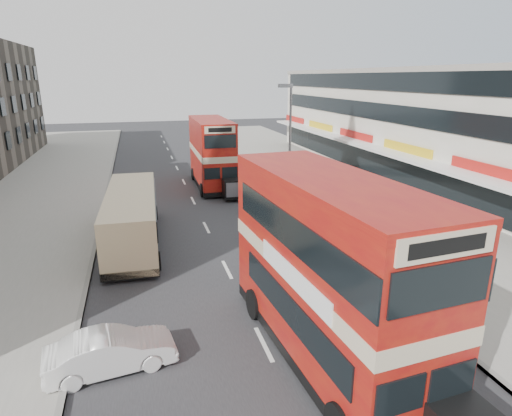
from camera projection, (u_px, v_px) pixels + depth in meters
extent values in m
plane|color=#28282B|center=(283.00, 384.00, 12.47)|extent=(160.00, 160.00, 0.00)
cube|color=#28282B|center=(193.00, 201.00, 30.90)|extent=(12.00, 90.00, 0.01)
cube|color=gray|center=(344.00, 189.00, 33.94)|extent=(12.00, 90.00, 0.15)
cube|color=gray|center=(8.00, 213.00, 27.81)|extent=(12.00, 90.00, 0.15)
cube|color=gray|center=(104.00, 206.00, 29.32)|extent=(0.20, 90.00, 0.16)
cube|color=gray|center=(273.00, 194.00, 32.43)|extent=(0.20, 90.00, 0.16)
cube|color=beige|center=(422.00, 127.00, 36.53)|extent=(8.00, 46.00, 9.00)
cube|color=black|center=(377.00, 162.00, 36.35)|extent=(0.10, 44.00, 2.40)
cube|color=gray|center=(428.00, 70.00, 35.18)|extent=(8.20, 46.20, 0.40)
cube|color=white|center=(369.00, 146.00, 35.72)|extent=(1.80, 44.00, 0.20)
cylinder|color=slate|center=(290.00, 146.00, 29.57)|extent=(0.16, 0.16, 8.00)
cube|color=slate|center=(286.00, 86.00, 28.29)|extent=(1.00, 0.20, 0.25)
cube|color=black|center=(323.00, 342.00, 13.75)|extent=(3.49, 9.08, 0.39)
cube|color=maroon|center=(325.00, 306.00, 13.36)|extent=(3.47, 9.07, 2.44)
cube|color=beige|center=(327.00, 265.00, 12.96)|extent=(3.51, 9.12, 0.50)
cube|color=maroon|center=(329.00, 223.00, 12.57)|extent=(3.47, 9.07, 2.33)
cube|color=maroon|center=(332.00, 182.00, 12.20)|extent=(3.49, 9.10, 0.28)
cube|color=black|center=(213.00, 182.00, 34.97)|extent=(2.70, 8.24, 0.36)
cube|color=maroon|center=(212.00, 167.00, 34.61)|extent=(2.68, 8.24, 2.26)
cube|color=beige|center=(212.00, 151.00, 34.24)|extent=(2.72, 8.28, 0.46)
cube|color=maroon|center=(211.00, 136.00, 33.88)|extent=(2.68, 8.24, 2.15)
cube|color=maroon|center=(211.00, 121.00, 33.53)|extent=(2.70, 8.26, 0.26)
cube|color=black|center=(232.00, 188.00, 30.60)|extent=(1.25, 1.25, 1.33)
cube|color=black|center=(134.00, 236.00, 22.92)|extent=(2.81, 9.89, 0.39)
cube|color=tan|center=(132.00, 216.00, 22.59)|extent=(2.79, 9.89, 2.55)
imported|color=white|center=(111.00, 352.00, 12.90)|extent=(3.96, 1.83, 1.26)
imported|color=maroon|center=(282.00, 201.00, 28.29)|extent=(5.04, 2.23, 1.44)
imported|color=orange|center=(251.00, 179.00, 34.51)|extent=(5.03, 2.67, 1.35)
imported|color=gray|center=(311.00, 194.00, 28.32)|extent=(0.85, 0.75, 1.92)
imported|color=gray|center=(256.00, 197.00, 30.19)|extent=(0.65, 1.66, 0.86)
imported|color=#22222A|center=(256.00, 188.00, 29.99)|extent=(0.59, 0.40, 1.57)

